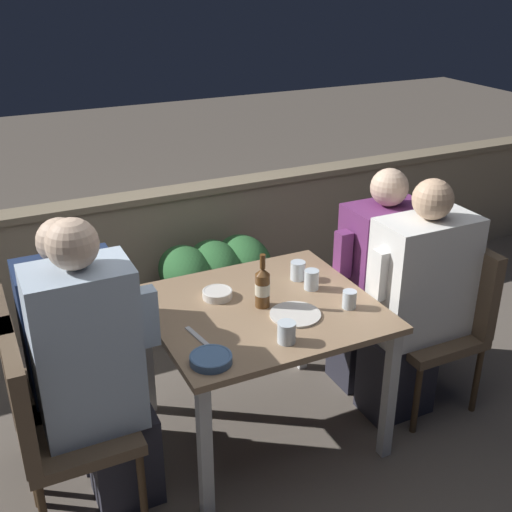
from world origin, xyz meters
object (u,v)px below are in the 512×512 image
Objects in this scene: person_navy_jumper at (83,348)px; person_blue_shirt at (97,373)px; chair_right_far at (406,286)px; person_purple_stripe at (376,279)px; beer_bottle at (263,287)px; chair_right_near at (445,311)px; chair_left_near at (50,417)px; person_white_polo at (415,302)px; chair_left_far at (37,376)px.

person_blue_shirt is at bearing -90.30° from person_navy_jumper.
chair_right_far is 0.22m from person_purple_stripe.
person_navy_jumper is 0.82m from beer_bottle.
chair_right_near is at bearing -87.93° from chair_right_far.
chair_left_near and chair_right_near have the same top height.
beer_bottle is (0.78, -0.17, 0.20)m from person_navy_jumper.
person_white_polo reaches higher than person_navy_jumper.
person_blue_shirt is at bearing -56.02° from chair_left_far.
chair_right_far is at bearing 8.68° from chair_left_near.
chair_left_near is 1.95m from chair_right_far.
person_navy_jumper is at bearing 179.93° from chair_right_far.
person_purple_stripe is (1.53, 0.29, -0.06)m from person_blue_shirt.
person_white_polo reaches higher than chair_right_far.
chair_right_far is at bearing 9.66° from person_blue_shirt.
chair_right_far is (1.93, -0.00, 0.00)m from chair_left_far.
chair_left_near is 1.00× the size of chair_left_far.
person_navy_jumper is 1.38× the size of chair_right_near.
chair_right_near is 0.73× the size of person_purple_stripe.
person_purple_stripe is at bearing -0.07° from chair_left_far.
chair_left_far is at bearing 170.09° from beer_bottle.
person_blue_shirt reaches higher than chair_right_far.
person_white_polo is at bearing -0.44° from person_blue_shirt.
person_blue_shirt is 1.06× the size of person_white_polo.
chair_right_far is at bearing 10.12° from beer_bottle.
beer_bottle is (-0.76, 0.14, 0.19)m from person_white_polo.
person_purple_stripe reaches higher than beer_bottle.
chair_right_near is at bearing -0.35° from chair_left_near.
beer_bottle is (-0.96, 0.14, 0.29)m from chair_right_near.
chair_right_far is at bearing 0.00° from person_purple_stripe.
person_white_polo is at bearing -11.32° from person_navy_jumper.
person_blue_shirt is 1.50× the size of chair_right_far.
beer_bottle is at bearing 9.08° from person_blue_shirt.
person_navy_jumper is 4.74× the size of beer_bottle.
person_navy_jumper is 1.38× the size of chair_right_far.
chair_left_near is 1.74m from person_white_polo.
person_navy_jumper is 1.57m from person_white_polo.
person_white_polo reaches higher than person_purple_stripe.
person_purple_stripe is at bearing -0.08° from person_navy_jumper.
person_blue_shirt is 1.76m from chair_right_far.
person_blue_shirt reaches higher than person_purple_stripe.
chair_right_near is (1.74, -0.31, -0.09)m from person_navy_jumper.
chair_left_far is 1.73m from person_purple_stripe.
chair_left_near and chair_right_far have the same top height.
chair_right_far is at bearing 92.07° from chair_right_near.
chair_right_near is at bearing -8.11° from beer_bottle.
chair_right_near is (1.94, -0.01, 0.00)m from chair_left_near.
chair_left_near is 1.00× the size of chair_right_near.
chair_right_near is 0.22m from person_white_polo.
chair_left_far is 0.71× the size of person_white_polo.
chair_left_far is 3.43× the size of beer_bottle.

